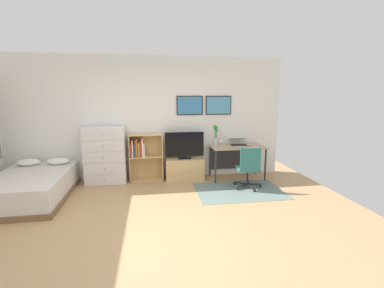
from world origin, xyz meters
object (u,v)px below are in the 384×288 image
(bamboo_vase, at_px, (216,135))
(wine_glass, at_px, (221,141))
(dresser, at_px, (105,155))
(computer_mouse, at_px, (250,145))
(bed, at_px, (31,186))
(bookshelf, at_px, (143,154))
(desk, at_px, (236,151))
(office_chair, at_px, (249,167))
(laptop, at_px, (238,142))
(tv_stand, at_px, (184,169))
(television, at_px, (184,145))

(bamboo_vase, relative_size, wine_glass, 2.54)
(dresser, height_order, bamboo_vase, dresser)
(computer_mouse, bearing_deg, bed, -171.29)
(bookshelf, xyz_separation_m, bamboo_vase, (1.62, 0.02, 0.39))
(desk, relative_size, office_chair, 1.37)
(bamboo_vase, distance_m, wine_glass, 0.25)
(dresser, relative_size, bamboo_vase, 2.65)
(bookshelf, distance_m, computer_mouse, 2.39)
(bookshelf, height_order, bamboo_vase, bamboo_vase)
(laptop, xyz_separation_m, wine_glass, (-0.44, -0.16, 0.07))
(bookshelf, relative_size, desk, 0.87)
(computer_mouse, bearing_deg, office_chair, -111.01)
(tv_stand, bearing_deg, office_chair, -35.51)
(television, distance_m, computer_mouse, 1.48)
(laptop, height_order, bamboo_vase, bamboo_vase)
(bed, height_order, tv_stand, bed)
(laptop, bearing_deg, computer_mouse, -17.92)
(wine_glass, bearing_deg, desk, 15.74)
(computer_mouse, bearing_deg, laptop, 156.06)
(bookshelf, xyz_separation_m, television, (0.90, -0.08, 0.18))
(dresser, bearing_deg, computer_mouse, -1.31)
(bookshelf, height_order, office_chair, bookshelf)
(bed, xyz_separation_m, dresser, (1.20, 0.74, 0.37))
(laptop, height_order, wine_glass, wine_glass)
(dresser, distance_m, bamboo_vase, 2.44)
(bookshelf, height_order, television, television)
(bed, relative_size, bookshelf, 1.89)
(laptop, bearing_deg, bed, -163.33)
(desk, bearing_deg, computer_mouse, -10.69)
(computer_mouse, bearing_deg, wine_glass, -175.65)
(bookshelf, distance_m, laptop, 2.15)
(dresser, height_order, desk, dresser)
(office_chair, relative_size, wine_glass, 4.78)
(tv_stand, xyz_separation_m, computer_mouse, (1.47, -0.09, 0.52))
(bed, bearing_deg, wine_glass, 8.25)
(office_chair, bearing_deg, television, 152.04)
(dresser, bearing_deg, bamboo_vase, 2.25)
(dresser, xyz_separation_m, tv_stand, (1.69, 0.02, -0.37))
(television, bearing_deg, dresser, 179.75)
(television, bearing_deg, laptop, 1.94)
(desk, bearing_deg, television, 179.58)
(bookshelf, xyz_separation_m, computer_mouse, (2.38, -0.14, 0.17))
(television, relative_size, office_chair, 0.99)
(bed, bearing_deg, computer_mouse, 7.46)
(bed, distance_m, television, 3.03)
(bookshelf, distance_m, bamboo_vase, 1.67)
(dresser, distance_m, office_chair, 2.99)
(bookshelf, relative_size, wine_glass, 5.70)
(bed, distance_m, tv_stand, 2.99)
(television, height_order, bamboo_vase, bamboo_vase)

